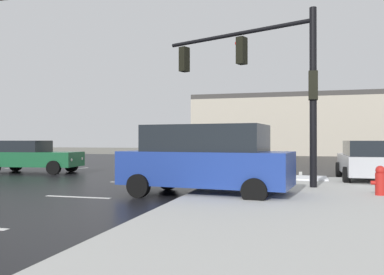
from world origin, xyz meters
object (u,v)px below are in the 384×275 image
(fire_hydrant, at_px, (380,180))
(sedan_silver, at_px, (368,160))
(sedan_green, at_px, (30,156))
(suv_white, at_px, (241,147))
(suv_blue, at_px, (206,159))
(traffic_signal_mast, at_px, (266,71))

(fire_hydrant, distance_m, sedan_silver, 4.73)
(sedan_green, bearing_deg, fire_hydrant, -25.32)
(fire_hydrant, xyz_separation_m, sedan_silver, (0.38, 4.71, 0.32))
(suv_white, bearing_deg, sedan_green, -36.66)
(sedan_green, bearing_deg, sedan_silver, -7.88)
(suv_white, height_order, suv_blue, same)
(traffic_signal_mast, distance_m, suv_white, 16.80)
(sedan_silver, bearing_deg, sedan_green, 88.33)
(suv_blue, height_order, sedan_green, suv_blue)
(traffic_signal_mast, distance_m, suv_blue, 4.18)
(fire_hydrant, xyz_separation_m, sedan_green, (-14.87, 5.14, 0.32))
(fire_hydrant, bearing_deg, sedan_green, 160.92)
(suv_white, xyz_separation_m, suv_blue, (1.76, -18.88, 0.00))
(fire_hydrant, distance_m, suv_white, 19.40)
(suv_white, xyz_separation_m, sedan_green, (-8.43, -13.15, -0.24))
(suv_blue, relative_size, sedan_green, 1.07)
(traffic_signal_mast, height_order, fire_hydrant, traffic_signal_mast)
(suv_blue, bearing_deg, sedan_green, -22.99)
(suv_blue, bearing_deg, sedan_silver, -127.39)
(sedan_green, bearing_deg, suv_white, 51.10)
(fire_hydrant, xyz_separation_m, suv_white, (-6.45, 18.29, 0.55))
(traffic_signal_mast, bearing_deg, suv_white, -57.23)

